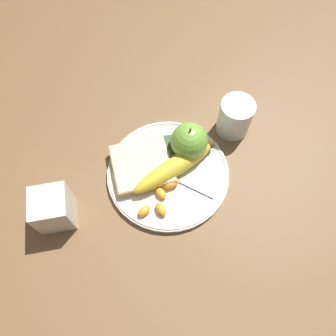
{
  "coord_description": "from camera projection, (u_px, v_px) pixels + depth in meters",
  "views": [
    {
      "loc": [
        0.05,
        0.29,
        0.63
      ],
      "look_at": [
        0.0,
        0.0,
        0.03
      ],
      "focal_mm": 35.0,
      "sensor_mm": 36.0,
      "label": 1
    }
  ],
  "objects": [
    {
      "name": "ground_plane",
      "position": [
        168.0,
        175.0,
        0.7
      ],
      "size": [
        3.0,
        3.0,
        0.0
      ],
      "primitive_type": "plane",
      "color": "brown"
    },
    {
      "name": "plate",
      "position": [
        168.0,
        173.0,
        0.69
      ],
      "size": [
        0.26,
        0.26,
        0.01
      ],
      "color": "silver",
      "rests_on": "ground_plane"
    },
    {
      "name": "juice_glass",
      "position": [
        235.0,
        118.0,
        0.72
      ],
      "size": [
        0.07,
        0.07,
        0.09
      ],
      "color": "silver",
      "rests_on": "ground_plane"
    },
    {
      "name": "apple",
      "position": [
        189.0,
        141.0,
        0.68
      ],
      "size": [
        0.08,
        0.08,
        0.09
      ],
      "color": "#72B23D",
      "rests_on": "plate"
    },
    {
      "name": "banana",
      "position": [
        175.0,
        165.0,
        0.67
      ],
      "size": [
        0.2,
        0.12,
        0.04
      ],
      "color": "yellow",
      "rests_on": "plate"
    },
    {
      "name": "bread_slice",
      "position": [
        142.0,
        165.0,
        0.68
      ],
      "size": [
        0.13,
        0.12,
        0.02
      ],
      "color": "tan",
      "rests_on": "plate"
    },
    {
      "name": "fork",
      "position": [
        172.0,
        176.0,
        0.68
      ],
      "size": [
        0.14,
        0.12,
        0.0
      ],
      "rotation": [
        0.0,
        0.0,
        11.89
      ],
      "color": "#B2B2B7",
      "rests_on": "plate"
    },
    {
      "name": "jam_packet",
      "position": [
        165.0,
        146.0,
        0.7
      ],
      "size": [
        0.05,
        0.04,
        0.02
      ],
      "color": "white",
      "rests_on": "plate"
    },
    {
      "name": "orange_segment_0",
      "position": [
        154.0,
        184.0,
        0.67
      ],
      "size": [
        0.02,
        0.03,
        0.02
      ],
      "color": "#F9A32D",
      "rests_on": "plate"
    },
    {
      "name": "orange_segment_1",
      "position": [
        161.0,
        193.0,
        0.66
      ],
      "size": [
        0.03,
        0.03,
        0.02
      ],
      "color": "#F9A32D",
      "rests_on": "plate"
    },
    {
      "name": "orange_segment_2",
      "position": [
        170.0,
        184.0,
        0.67
      ],
      "size": [
        0.04,
        0.03,
        0.02
      ],
      "color": "#F9A32D",
      "rests_on": "plate"
    },
    {
      "name": "orange_segment_3",
      "position": [
        144.0,
        211.0,
        0.64
      ],
      "size": [
        0.03,
        0.03,
        0.02
      ],
      "color": "#F9A32D",
      "rests_on": "plate"
    },
    {
      "name": "orange_segment_4",
      "position": [
        161.0,
        209.0,
        0.64
      ],
      "size": [
        0.03,
        0.03,
        0.02
      ],
      "color": "#F9A32D",
      "rests_on": "plate"
    },
    {
      "name": "condiment_caddy",
      "position": [
        53.0,
        209.0,
        0.62
      ],
      "size": [
        0.07,
        0.07,
        0.09
      ],
      "color": "silver",
      "rests_on": "ground_plane"
    }
  ]
}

